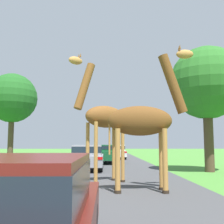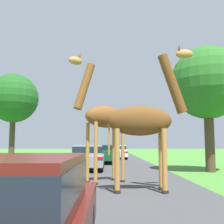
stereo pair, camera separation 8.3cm
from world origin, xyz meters
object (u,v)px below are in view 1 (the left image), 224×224
Objects in this scene: giraffe_near_road at (102,117)px; car_far_ahead at (87,157)px; tree_centre_back at (12,98)px; tree_left_edge at (207,83)px; car_queue_right at (106,153)px; car_queue_left at (116,151)px; giraffe_companion at (145,120)px.

giraffe_near_road is 5.64m from car_far_ahead.
tree_left_edge is at bearing -27.12° from tree_centre_back.
car_far_ahead is (-0.91, 5.28, -1.77)m from giraffe_near_road.
car_far_ahead is 0.61× the size of tree_left_edge.
tree_left_edge is at bearing -51.51° from car_queue_right.
car_far_ahead is at bearing -99.79° from car_queue_left.
car_queue_left is at bearing 81.36° from car_queue_right.
tree_left_edge is (6.51, -1.32, 3.98)m from car_far_ahead.
tree_left_edge is at bearing 146.02° from giraffe_companion.
tree_left_edge is at bearing -88.07° from giraffe_near_road.
giraffe_near_road reaches higher than car_far_ahead.
car_queue_right is at bearing 128.49° from tree_left_edge.
giraffe_near_road is 2.46m from giraffe_companion.
tree_centre_back is at bearing -177.08° from car_queue_right.
tree_centre_back reaches higher than car_queue_left.
car_queue_left is 0.60× the size of tree_centre_back.
giraffe_companion is 15.25m from tree_centre_back.
tree_left_edge reaches higher than giraffe_near_road.
car_queue_right is 1.12× the size of car_queue_left.
tree_centre_back is (-6.12, 5.15, 4.15)m from car_far_ahead.
tree_left_edge is at bearing -11.43° from car_far_ahead.
giraffe_companion is 1.14× the size of car_far_ahead.
tree_left_edge reaches higher than car_queue_left.
tree_left_edge is (5.61, 3.96, 2.20)m from giraffe_near_road.
car_queue_right is at bearing 2.92° from tree_centre_back.
giraffe_near_road is at bearing -56.04° from tree_centre_back.
tree_left_edge is 0.99× the size of tree_centre_back.
giraffe_companion is at bearing -72.65° from car_far_ahead.
car_queue_right is 0.67× the size of tree_centre_back.
giraffe_companion is at bearing -125.32° from tree_left_edge.
giraffe_near_road reaches higher than giraffe_companion.
giraffe_companion is 1.15× the size of car_queue_left.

